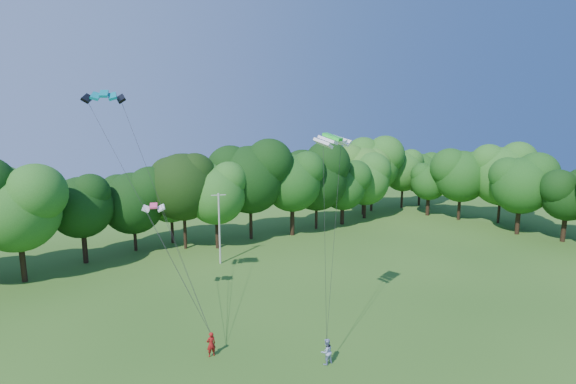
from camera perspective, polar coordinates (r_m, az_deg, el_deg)
utility_pole at (r=48.00m, az=-8.71°, el=-4.50°), size 1.46×0.62×7.65m
kite_flyer_left at (r=31.89m, az=-9.74°, el=-18.52°), size 0.66×0.46×1.72m
kite_flyer_right at (r=30.77m, az=4.90°, el=-19.53°), size 0.86×0.67×1.73m
kite_teal at (r=34.98m, az=-22.34°, el=11.46°), size 3.05×2.09×0.59m
kite_green at (r=30.36m, az=5.68°, el=6.98°), size 3.21×2.20×0.53m
kite_pink at (r=36.60m, az=-16.71°, el=-1.69°), size 1.89×1.41×0.35m
tree_back_center at (r=53.17m, az=-13.20°, el=1.05°), size 8.59×8.59×12.49m
tree_back_east at (r=70.15m, az=9.66°, el=3.54°), size 8.78×8.78×12.77m
tree_flank_east at (r=68.09m, az=27.46°, el=1.13°), size 7.26×7.26×10.56m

